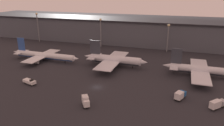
# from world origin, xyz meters

# --- Properties ---
(ground) EXTENTS (600.00, 600.00, 0.00)m
(ground) POSITION_xyz_m (0.00, 0.00, 0.00)
(ground) COLOR #26262B
(terminal_building) EXTENTS (252.94, 30.08, 19.53)m
(terminal_building) POSITION_xyz_m (0.00, 88.43, 9.80)
(terminal_building) COLOR #4C515B
(terminal_building) RESTS_ON ground
(airplane_0) EXTENTS (46.82, 29.79, 13.21)m
(airplane_0) POSITION_xyz_m (-45.50, 26.42, 3.19)
(airplane_0) COLOR white
(airplane_0) RESTS_ON ground
(airplane_1) EXTENTS (38.01, 36.67, 14.34)m
(airplane_1) POSITION_xyz_m (-0.93, 29.45, 3.92)
(airplane_1) COLOR silver
(airplane_1) RESTS_ON ground
(airplane_2) EXTENTS (39.91, 37.81, 13.48)m
(airplane_2) POSITION_xyz_m (45.61, 28.29, 3.47)
(airplane_2) COLOR silver
(airplane_2) RESTS_ON ground
(service_vehicle_0) EXTENTS (4.59, 5.21, 3.90)m
(service_vehicle_0) POSITION_xyz_m (2.07, -16.86, 2.10)
(service_vehicle_0) COLOR white
(service_vehicle_0) RESTS_ON ground
(service_vehicle_1) EXTENTS (4.69, 6.50, 3.40)m
(service_vehicle_1) POSITION_xyz_m (35.83, -0.37, 1.88)
(service_vehicle_1) COLOR #195199
(service_vehicle_1) RESTS_ON ground
(service_vehicle_2) EXTENTS (7.35, 4.35, 2.87)m
(service_vehicle_2) POSITION_xyz_m (-31.06, -6.52, 1.36)
(service_vehicle_2) COLOR white
(service_vehicle_2) RESTS_ON ground
(service_vehicle_3) EXTENTS (6.50, 6.85, 3.43)m
(service_vehicle_3) POSITION_xyz_m (49.03, -3.70, 1.91)
(service_vehicle_3) COLOR #9EA3A8
(service_vehicle_3) RESTS_ON ground
(lamp_post_0) EXTENTS (1.80, 1.80, 23.86)m
(lamp_post_0) POSITION_xyz_m (-79.72, 69.53, 15.27)
(lamp_post_0) COLOR slate
(lamp_post_0) RESTS_ON ground
(lamp_post_1) EXTENTS (1.80, 1.80, 21.49)m
(lamp_post_1) POSITION_xyz_m (-24.27, 69.53, 13.95)
(lamp_post_1) COLOR slate
(lamp_post_1) RESTS_ON ground
(lamp_post_2) EXTENTS (1.80, 1.80, 19.62)m
(lamp_post_2) POSITION_xyz_m (25.23, 69.53, 12.89)
(lamp_post_2) COLOR slate
(lamp_post_2) RESTS_ON ground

